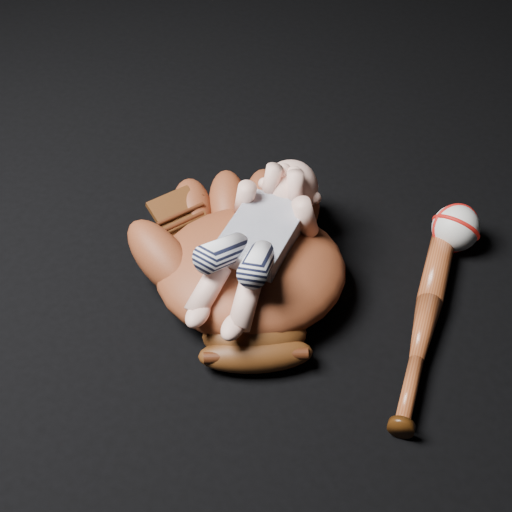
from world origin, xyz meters
The scene contains 4 objects.
baseball_glove centered at (-0.08, -0.07, 0.07)m, with size 0.37×0.42×0.13m, color #5E2714, non-canonical shape.
newborn_baby centered at (-0.08, -0.07, 0.12)m, with size 0.16×0.35×0.14m, color #E7AA95, non-canonical shape.
baseball_bat centered at (0.20, -0.05, 0.02)m, with size 0.04×0.44×0.04m, color brown, non-canonical shape.
baseball centered at (0.21, 0.14, 0.04)m, with size 0.08×0.08×0.08m, color silver.
Camera 1 is at (0.16, -0.80, 0.86)m, focal length 50.00 mm.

